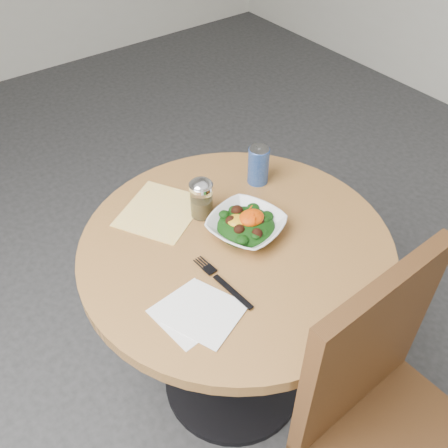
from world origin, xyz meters
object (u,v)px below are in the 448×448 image
salad_bowl (246,225)px  chair (386,418)px  spice_shaker (201,199)px  beverage_can (258,165)px

salad_bowl → chair: bearing=-90.1°
spice_shaker → beverage_can: 0.24m
spice_shaker → beverage_can: spice_shaker is taller
beverage_can → spice_shaker: bearing=-173.7°
chair → spice_shaker: (-0.06, 0.72, 0.27)m
chair → spice_shaker: size_ratio=7.67×
salad_bowl → spice_shaker: bearing=111.7°
spice_shaker → beverage_can: (0.24, 0.03, 0.00)m
spice_shaker → chair: bearing=-85.6°
salad_bowl → beverage_can: bearing=42.6°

